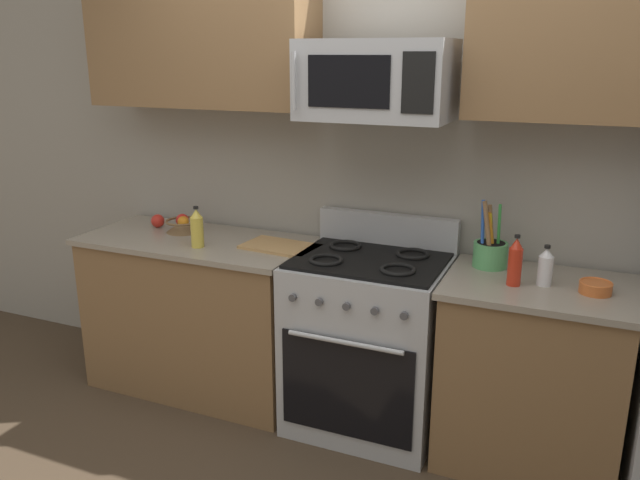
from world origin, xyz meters
TOP-DOWN VIEW (x-y plane):
  - wall_back at (0.00, 1.01)m, footprint 8.00×0.10m
  - counter_left at (-1.03, 0.63)m, footprint 1.29×0.63m
  - range_oven at (-0.00, 0.63)m, footprint 0.76×0.67m
  - counter_right at (0.81, 0.63)m, footprint 0.84×0.63m
  - microwave at (-0.00, 0.66)m, footprint 0.70×0.44m
  - upper_cabinets_left at (-1.04, 0.79)m, footprint 1.28×0.34m
  - upper_cabinets_right at (0.81, 0.79)m, footprint 0.83×0.34m
  - utensil_crock at (0.56, 0.79)m, footprint 0.16×0.16m
  - fruit_basket at (-1.18, 0.73)m, footprint 0.20×0.20m
  - apple_loose at (-1.37, 0.74)m, footprint 0.08×0.08m
  - cutting_board at (-0.51, 0.66)m, footprint 0.41×0.28m
  - bottle_hot_sauce at (0.70, 0.57)m, footprint 0.06×0.06m
  - bottle_vinegar at (0.82, 0.62)m, footprint 0.07×0.07m
  - bottle_oil at (-0.93, 0.50)m, footprint 0.07×0.07m
  - prep_bowl at (1.04, 0.61)m, footprint 0.14×0.14m

SIDE VIEW (x-z plane):
  - counter_left at x=-1.03m, z-range 0.00..0.91m
  - counter_right at x=0.81m, z-range 0.00..0.91m
  - range_oven at x=0.00m, z-range -0.07..1.02m
  - cutting_board at x=-0.51m, z-range 0.91..0.93m
  - prep_bowl at x=1.04m, z-range 0.91..0.96m
  - apple_loose at x=-1.37m, z-range 0.91..0.99m
  - fruit_basket at x=-1.18m, z-range 0.90..1.00m
  - utensil_crock at x=0.56m, z-range 0.82..1.15m
  - bottle_vinegar at x=0.82m, z-range 0.90..1.09m
  - bottle_oil at x=-0.93m, z-range 0.90..1.12m
  - bottle_hot_sauce at x=0.70m, z-range 0.90..1.13m
  - wall_back at x=0.00m, z-range 0.00..2.60m
  - microwave at x=0.00m, z-range 1.60..1.97m
  - upper_cabinets_left at x=-1.04m, z-range 1.62..2.31m
  - upper_cabinets_right at x=0.81m, z-range 1.62..2.31m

